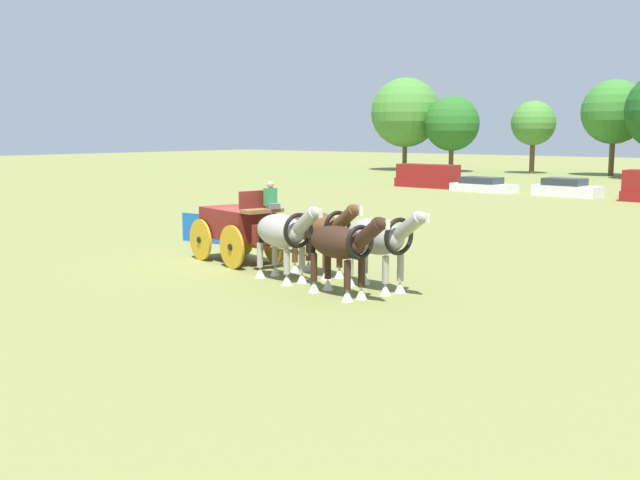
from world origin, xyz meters
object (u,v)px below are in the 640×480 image
Objects in this scene: draft_horse_rear_near at (320,230)px; parked_vehicle_b at (483,185)px; show_wagon at (240,226)px; draft_horse_rear_off at (283,233)px; draft_horse_lead_off at (341,245)px; parked_vehicle_a at (428,176)px; draft_horse_lead_near at (378,239)px; parked_vehicle_c at (566,188)px.

parked_vehicle_b is at bearing 109.41° from draft_horse_rear_near.
show_wagon is 1.90× the size of draft_horse_rear_off.
draft_horse_lead_off is at bearing -19.35° from show_wagon.
parked_vehicle_a is (-12.95, 32.80, -0.36)m from show_wagon.
draft_horse_lead_off is 39.53m from parked_vehicle_a.
parked_vehicle_b is (-13.74, 32.41, -0.95)m from draft_horse_lead_near.
draft_horse_lead_off reaches higher than parked_vehicle_b.
show_wagon reaches higher than parked_vehicle_b.
parked_vehicle_a is (-16.16, 34.22, -0.53)m from draft_horse_rear_off.
draft_horse_rear_off reaches higher than parked_vehicle_a.
show_wagon is 35.27m from parked_vehicle_a.
parked_vehicle_c is (-7.69, 32.45, -0.88)m from draft_horse_lead_near.
draft_horse_rear_near is 36.84m from parked_vehicle_a.
draft_horse_rear_off is (-0.30, -1.27, 0.00)m from draft_horse_rear_near.
show_wagon is 1.11× the size of parked_vehicle_a.
draft_horse_lead_near is 38.55m from parked_vehicle_a.
parked_vehicle_c is (6.05, 0.04, 0.07)m from parked_vehicle_b.
parked_vehicle_b is 6.05m from parked_vehicle_c.
draft_horse_lead_off is at bearing -13.18° from draft_horse_rear_off.
parked_vehicle_a is 1.09× the size of parked_vehicle_b.
parked_vehicle_a is 5.39m from parked_vehicle_b.
parked_vehicle_b is at bearing 111.79° from draft_horse_lead_off.
draft_horse_lead_off is 0.69× the size of parked_vehicle_c.
draft_horse_rear_off is at bearing 166.82° from draft_horse_lead_off.
show_wagon is 31.75m from parked_vehicle_c.
show_wagon reaches higher than draft_horse_rear_near.
draft_horse_lead_near reaches higher than parked_vehicle_a.
show_wagon is 1.87× the size of draft_horse_lead_off.
parked_vehicle_b is at bearing 112.97° from draft_horse_lead_near.
draft_horse_rear_off is 2.91m from draft_horse_lead_near.
show_wagon is at bearing -68.45° from parked_vehicle_a.
parked_vehicle_a is 1.16× the size of parked_vehicle_c.
draft_horse_lead_near is 1.02× the size of draft_horse_lead_off.
draft_horse_rear_off is 33.49m from parked_vehicle_c.
draft_horse_rear_off is at bearing -64.72° from parked_vehicle_a.
draft_horse_lead_off is (2.55, -0.60, -0.04)m from draft_horse_rear_off.
show_wagon is at bearing 177.39° from draft_horse_rear_near.
draft_horse_lead_near is 0.65× the size of parked_vehicle_b.
parked_vehicle_b is (-13.46, 33.68, -0.90)m from draft_horse_lead_off.
draft_horse_rear_near is at bearing -80.80° from parked_vehicle_c.
parked_vehicle_a is (-18.99, 33.55, -0.55)m from draft_horse_lead_near.
draft_horse_rear_near is 2.60m from draft_horse_lead_near.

